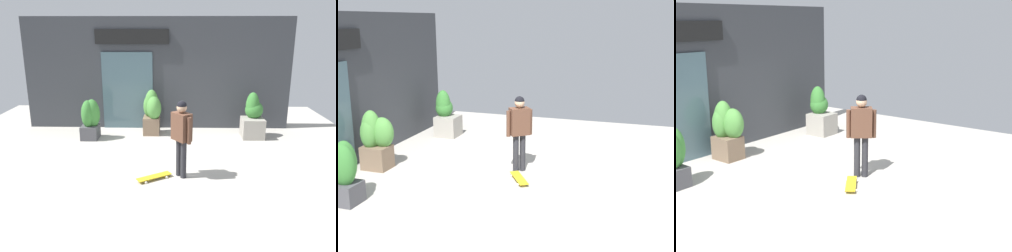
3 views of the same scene
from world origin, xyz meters
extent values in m
plane|color=#B2ADA3|center=(0.00, 0.00, 0.00)|extent=(12.00, 12.00, 0.00)
cube|color=#383A3F|center=(0.00, 3.01, 1.74)|extent=(8.36, 0.25, 3.48)
cylinder|color=#28282D|center=(0.77, -0.93, 0.42)|extent=(0.13, 0.13, 0.85)
cylinder|color=#28282D|center=(0.67, -0.80, 0.42)|extent=(0.13, 0.13, 0.85)
cube|color=brown|center=(0.72, -0.87, 1.15)|extent=(0.46, 0.49, 0.60)
cylinder|color=brown|center=(0.87, -1.07, 1.11)|extent=(0.09, 0.09, 0.57)
cylinder|color=brown|center=(0.56, -0.66, 1.11)|extent=(0.09, 0.09, 0.57)
sphere|color=tan|center=(0.72, -0.87, 1.56)|extent=(0.22, 0.22, 0.22)
sphere|color=black|center=(0.72, -0.87, 1.60)|extent=(0.21, 0.21, 0.21)
cube|color=gold|center=(0.13, -1.04, 0.07)|extent=(0.77, 0.59, 0.02)
cylinder|color=silver|center=(-0.02, -1.27, 0.03)|extent=(0.06, 0.05, 0.05)
cylinder|color=silver|center=(-0.14, -1.09, 0.03)|extent=(0.06, 0.05, 0.05)
cylinder|color=silver|center=(0.40, -0.99, 0.03)|extent=(0.06, 0.05, 0.05)
cylinder|color=silver|center=(0.29, -0.81, 0.03)|extent=(0.06, 0.05, 0.05)
cube|color=brown|center=(-0.15, 2.24, 0.27)|extent=(0.49, 0.60, 0.54)
ellipsoid|color=#4C8C3D|center=(-0.15, 2.34, 0.91)|extent=(0.42, 0.44, 0.88)
ellipsoid|color=#4C8C3D|center=(-0.22, 2.36, 0.84)|extent=(0.37, 0.40, 0.71)
ellipsoid|color=#4C8C3D|center=(-0.06, 2.11, 0.84)|extent=(0.44, 0.51, 0.71)
cube|color=#47474C|center=(-1.92, 1.73, 0.20)|extent=(0.48, 0.60, 0.40)
ellipsoid|color=#387A33|center=(-1.84, 1.72, 0.76)|extent=(0.45, 0.42, 0.84)
ellipsoid|color=#387A33|center=(-1.95, 1.67, 0.75)|extent=(0.37, 0.50, 0.82)
cube|color=gray|center=(2.86, 1.92, 0.30)|extent=(0.63, 0.63, 0.59)
ellipsoid|color=#387A33|center=(2.91, 2.05, 0.82)|extent=(0.52, 0.49, 0.53)
ellipsoid|color=#387A33|center=(2.85, 2.06, 0.93)|extent=(0.39, 0.42, 0.81)
camera|label=1|loc=(0.60, -7.80, 3.19)|focal=36.45mm
camera|label=2|loc=(-7.85, -3.38, 3.33)|focal=44.96mm
camera|label=3|loc=(-6.34, -5.67, 3.17)|focal=47.03mm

